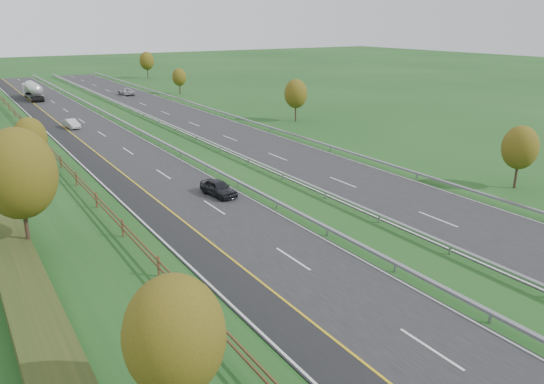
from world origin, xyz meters
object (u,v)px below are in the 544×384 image
(car_silver_mid, at_px, (71,124))
(car_small_far, at_px, (36,92))
(road_tanker, at_px, (33,90))
(car_dark_near, at_px, (218,188))
(car_oncoming, at_px, (126,92))

(car_silver_mid, bearing_deg, car_small_far, 80.28)
(road_tanker, bearing_deg, car_silver_mid, -90.25)
(car_dark_near, xyz_separation_m, car_oncoming, (13.55, 71.59, -0.01))
(car_dark_near, bearing_deg, car_small_far, 84.72)
(car_small_far, bearing_deg, road_tanker, -97.70)
(car_silver_mid, relative_size, car_small_far, 0.90)
(road_tanker, relative_size, car_dark_near, 2.61)
(car_small_far, bearing_deg, car_dark_near, -83.23)
(car_oncoming, bearing_deg, car_small_far, -29.92)
(car_dark_near, distance_m, car_silver_mid, 40.13)
(car_silver_mid, height_order, car_oncoming, car_oncoming)
(car_dark_near, relative_size, car_silver_mid, 1.08)
(road_tanker, height_order, car_dark_near, road_tanker)
(road_tanker, xyz_separation_m, car_silver_mid, (-0.15, -35.41, -1.17))
(road_tanker, xyz_separation_m, car_small_far, (1.22, 5.59, -1.18))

